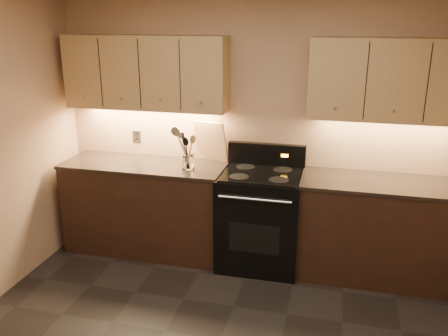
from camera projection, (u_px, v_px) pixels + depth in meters
The scene contains 14 objects.
wall_back at pixel (260, 126), 4.60m from camera, with size 4.00×0.04×2.60m, color tan.
counter_left at pixel (147, 207), 4.83m from camera, with size 1.62×0.62×0.93m.
counter_right at pixel (380, 230), 4.31m from camera, with size 1.46×0.62×0.93m.
stove at pixel (260, 218), 4.54m from camera, with size 0.76×0.68×1.14m.
upper_cab_left at pixel (146, 73), 4.56m from camera, with size 1.60×0.30×0.70m, color tan.
upper_cab_right at pixel (395, 80), 4.03m from camera, with size 1.44×0.30×0.70m, color tan.
outlet_plate at pixel (137, 136), 4.95m from camera, with size 0.09×0.01×0.12m, color #B2B5BA.
utensil_crock at pixel (188, 163), 4.49m from camera, with size 0.14×0.14×0.14m.
cutting_board at pixel (211, 141), 4.70m from camera, with size 0.33×0.02×0.42m, color tan.
wooden_spoon at pixel (186, 151), 4.45m from camera, with size 0.06×0.06×0.33m, color tan, non-canonical shape.
black_spoon at pixel (188, 152), 4.47m from camera, with size 0.06×0.06×0.30m, color black, non-canonical shape.
black_turner at pixel (188, 150), 4.43m from camera, with size 0.08×0.08×0.35m, color black, non-canonical shape.
steel_spatula at pixel (190, 148), 4.44m from camera, with size 0.08×0.08×0.38m, color silver, non-canonical shape.
steel_skimmer at pixel (191, 148), 4.43m from camera, with size 0.09×0.09×0.40m, color silver, non-canonical shape.
Camera 1 is at (0.75, -2.45, 2.33)m, focal length 38.00 mm.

